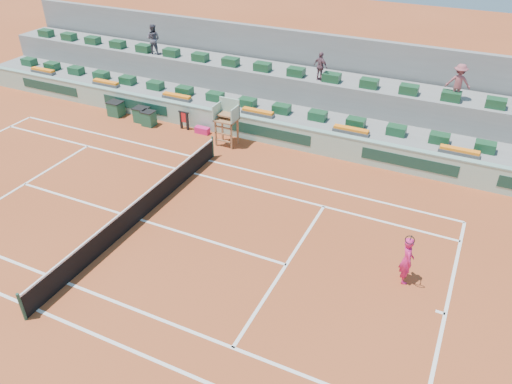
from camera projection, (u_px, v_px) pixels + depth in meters
ground at (140, 220)px, 20.20m from camera, size 90.00×90.00×0.00m
seating_tier_lower at (255, 111)px, 28.00m from camera, size 36.00×4.00×1.20m
seating_tier_upper at (267, 89)px, 28.84m from camera, size 36.00×2.40×2.60m
stadium_back_wall at (278, 66)px, 29.57m from camera, size 36.00×0.40×4.40m
player_bag at (202, 130)px, 26.83m from camera, size 0.79×0.35×0.35m
spectator_left at (153, 39)px, 29.81m from camera, size 0.93×0.77×1.77m
spectator_mid at (321, 66)px, 25.97m from camera, size 0.96×0.66×1.51m
spectator_right at (459, 82)px, 23.64m from camera, size 1.18×0.72×1.77m
court_lines at (140, 220)px, 20.19m from camera, size 23.89×11.09×0.01m
tennis_net at (139, 209)px, 19.91m from camera, size 0.10×11.97×1.10m
advertising_hoarding at (237, 125)px, 26.30m from camera, size 36.00×0.34×1.26m
umpire_chair at (227, 116)px, 25.06m from camera, size 1.10×0.90×2.40m
seat_row_lower at (247, 102)px, 26.88m from camera, size 32.90×0.60×0.44m
seat_row_upper at (263, 67)px, 27.57m from camera, size 32.90×0.60×0.44m
flower_planters at (216, 104)px, 26.86m from camera, size 26.80×0.36×0.28m
drink_cooler_a at (149, 118)px, 27.54m from camera, size 0.71×0.62×0.84m
drink_cooler_b at (142, 115)px, 27.96m from camera, size 0.81×0.70×0.84m
drink_cooler_c at (116, 109)px, 28.68m from camera, size 0.84×0.73×0.84m
towel_rack at (184, 119)px, 27.03m from camera, size 0.65×0.11×1.03m
tennis_player at (407, 260)px, 16.71m from camera, size 0.64×0.95×2.28m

